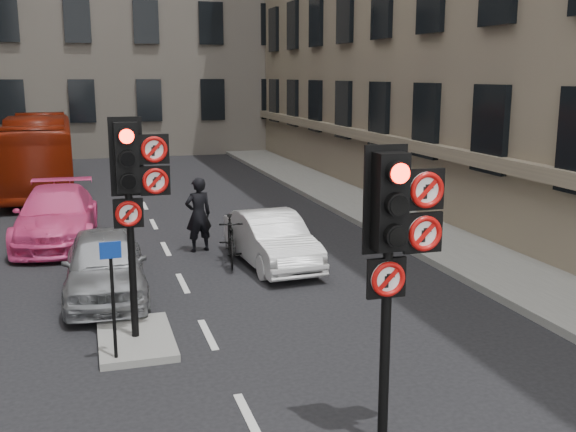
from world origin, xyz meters
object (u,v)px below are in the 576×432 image
car_silver (105,264)px  car_white (272,239)px  signal_near (396,233)px  car_pink (57,216)px  bus_red (39,153)px  info_sign (112,284)px  signal_far (134,181)px  motorcyclist (198,215)px  motorcycle (230,241)px

car_silver → car_white: bearing=19.8°
signal_near → car_silver: (-3.06, 6.59, -1.92)m
car_pink → bus_red: (-0.87, 8.84, 0.70)m
car_white → info_sign: 5.99m
car_pink → info_sign: size_ratio=2.69×
info_sign → car_pink: bearing=93.1°
car_pink → bus_red: bearing=98.5°
signal_far → car_silver: signal_far is taller
car_silver → info_sign: 3.45m
signal_near → car_white: bearing=84.9°
car_silver → motorcyclist: motorcyclist is taller
car_white → info_sign: size_ratio=2.03×
car_silver → car_pink: size_ratio=0.80×
car_white → car_silver: bearing=-165.7°
motorcyclist → info_sign: size_ratio=1.02×
signal_far → motorcyclist: bearing=71.1°
signal_far → car_white: bearing=49.2°
signal_near → car_pink: 12.43m
car_white → car_pink: (-4.82, 3.76, 0.10)m
bus_red → info_sign: 17.34m
car_silver → bus_red: bearing=99.5°
car_silver → car_white: car_silver is taller
signal_near → bus_red: bearing=103.7°
car_silver → motorcycle: 3.28m
motorcyclist → info_sign: (-2.33, -6.36, 0.36)m
car_white → motorcyclist: motorcyclist is taller
car_white → signal_far: bearing=-134.7°
signal_far → car_white: size_ratio=0.97×
car_white → info_sign: (-3.74, -4.63, 0.69)m
car_silver → signal_near: bearing=-63.5°
bus_red → signal_far: bearing=-82.9°
signal_far → car_white: 5.47m
car_pink → info_sign: 8.48m
car_pink → motorcyclist: (3.41, -2.03, 0.22)m
bus_red → info_sign: bus_red is taller
motorcyclist → car_silver: bearing=39.3°
signal_near → signal_far: signal_far is taller
motorcycle → info_sign: (-2.84, -4.99, 0.74)m
signal_near → car_pink: size_ratio=0.73×
info_sign → motorcycle: bearing=56.1°
car_pink → car_white: bearing=-35.0°
signal_far → motorcyclist: (1.90, 5.55, -1.77)m
bus_red → car_silver: bearing=-83.2°
signal_near → car_silver: bearing=114.9°
signal_far → motorcycle: size_ratio=1.91×
signal_near → car_silver: size_ratio=0.92×
car_silver → motorcyclist: bearing=53.2°
bus_red → motorcycle: bearing=-69.8°
signal_near → motorcyclist: signal_near is taller
car_white → motorcycle: bearing=154.5°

